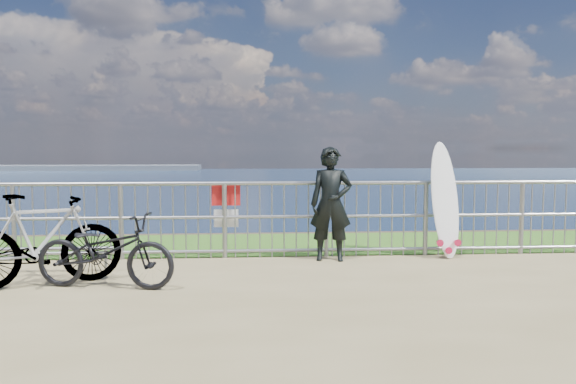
{
  "coord_description": "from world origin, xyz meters",
  "views": [
    {
      "loc": [
        -0.16,
        -6.6,
        1.61
      ],
      "look_at": [
        0.4,
        1.2,
        1.0
      ],
      "focal_mm": 35.0,
      "sensor_mm": 36.0,
      "label": 1
    }
  ],
  "objects": [
    {
      "name": "grass_strip",
      "position": [
        0.0,
        2.7,
        0.01
      ],
      "size": [
        120.0,
        120.0,
        0.0
      ],
      "primitive_type": "plane",
      "color": "#2D601A",
      "rests_on": "ground"
    },
    {
      "name": "seascape",
      "position": [
        -43.75,
        147.49,
        -4.03
      ],
      "size": [
        260.0,
        260.0,
        5.0
      ],
      "color": "brown",
      "rests_on": "ground"
    },
    {
      "name": "railing",
      "position": [
        0.01,
        1.6,
        0.58
      ],
      "size": [
        10.06,
        0.1,
        1.13
      ],
      "color": "gray",
      "rests_on": "ground"
    },
    {
      "name": "surfboard",
      "position": [
        2.74,
        1.44,
        0.79
      ],
      "size": [
        0.54,
        0.5,
        1.72
      ],
      "color": "white",
      "rests_on": "ground"
    },
    {
      "name": "bike_rack",
      "position": [
        -2.73,
        0.74,
        0.28
      ],
      "size": [
        1.64,
        0.05,
        0.34
      ],
      "color": "gray",
      "rests_on": "ground"
    },
    {
      "name": "surfer",
      "position": [
        1.02,
        1.32,
        0.82
      ],
      "size": [
        0.64,
        0.47,
        1.63
      ],
      "primitive_type": "imported",
      "rotation": [
        0.0,
        0.0,
        -0.13
      ],
      "color": "black",
      "rests_on": "ground"
    },
    {
      "name": "bicycle_far",
      "position": [
        -2.57,
        0.05,
        0.55
      ],
      "size": [
        1.87,
        1.18,
        1.09
      ],
      "primitive_type": "imported",
      "rotation": [
        0.0,
        0.0,
        1.97
      ],
      "color": "black",
      "rests_on": "ground"
    },
    {
      "name": "bicycle_near",
      "position": [
        -1.8,
        -0.1,
        0.43
      ],
      "size": [
        1.74,
        0.91,
        0.87
      ],
      "primitive_type": "imported",
      "rotation": [
        0.0,
        0.0,
        1.36
      ],
      "color": "black",
      "rests_on": "ground"
    }
  ]
}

